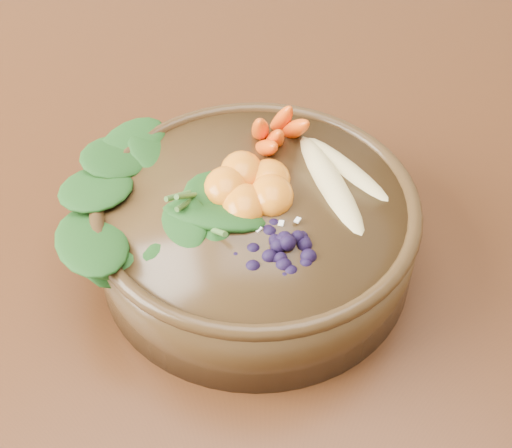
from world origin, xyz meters
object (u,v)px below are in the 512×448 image
object	(u,v)px
carrot_cluster	(276,103)
blueberry_pile	(288,231)
dining_table	(282,254)
stoneware_bowl	(256,233)
mandarin_cluster	(250,175)
kale_heap	(184,155)
banana_halves	(340,164)

from	to	relation	value
carrot_cluster	blueberry_pile	distance (m)	0.13
dining_table	blueberry_pile	size ratio (longest dim) A/B	13.79
stoneware_bowl	mandarin_cluster	world-z (taller)	mandarin_cluster
dining_table	kale_heap	size ratio (longest dim) A/B	9.72
banana_halves	blueberry_pile	distance (m)	0.09
kale_heap	banana_halves	bearing A→B (deg)	-0.65
kale_heap	mandarin_cluster	bearing A→B (deg)	-18.89
banana_halves	dining_table	bearing A→B (deg)	100.60
stoneware_bowl	mandarin_cluster	distance (m)	0.05
kale_heap	blueberry_pile	xyz separation A→B (m)	(0.08, -0.08, -0.00)
mandarin_cluster	banana_halves	bearing A→B (deg)	13.15
stoneware_bowl	kale_heap	xyz separation A→B (m)	(-0.06, 0.03, 0.05)
dining_table	kale_heap	distance (m)	0.21
mandarin_cluster	blueberry_pile	xyz separation A→B (m)	(0.03, -0.06, 0.00)
mandarin_cluster	blueberry_pile	size ratio (longest dim) A/B	0.69
dining_table	carrot_cluster	xyz separation A→B (m)	(-0.01, -0.01, 0.20)
banana_halves	blueberry_pile	size ratio (longest dim) A/B	1.22
stoneware_bowl	banana_halves	distance (m)	0.09
dining_table	blueberry_pile	distance (m)	0.23
banana_halves	mandarin_cluster	distance (m)	0.07
dining_table	mandarin_cluster	world-z (taller)	mandarin_cluster
blueberry_pile	banana_halves	bearing A→B (deg)	61.38
blueberry_pile	dining_table	bearing A→B (deg)	88.80
blueberry_pile	kale_heap	bearing A→B (deg)	134.70
carrot_cluster	mandarin_cluster	distance (m)	0.07
dining_table	banana_halves	bearing A→B (deg)	-56.51
stoneware_bowl	blueberry_pile	world-z (taller)	blueberry_pile
kale_heap	blueberry_pile	bearing A→B (deg)	-45.30
kale_heap	banana_halves	world-z (taller)	kale_heap
stoneware_bowl	blueberry_pile	distance (m)	0.07
kale_heap	carrot_cluster	world-z (taller)	carrot_cluster
dining_table	stoneware_bowl	distance (m)	0.16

